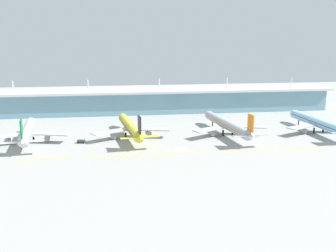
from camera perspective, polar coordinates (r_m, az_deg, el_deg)
ground_plane at (r=204.44m, az=2.26°, el=-3.65°), size 600.00×600.00×0.00m
terminal_building at (r=310.73m, az=-1.45°, el=3.92°), size 288.00×34.00×27.81m
airliner_nearest at (r=231.88m, az=-20.50°, el=-0.82°), size 48.44×61.64×18.90m
airliner_near_middle at (r=229.58m, az=-5.71°, el=-0.18°), size 48.38×66.34×18.90m
airliner_far_middle at (r=238.02m, az=8.93°, el=0.19°), size 48.45×71.33×18.90m
airliner_farthest at (r=259.25m, az=21.72°, el=0.47°), size 48.73×67.48×18.90m
taxiway_stripe_west at (r=198.17m, az=-18.08°, el=-4.83°), size 28.00×0.70×0.04m
taxiway_stripe_mid_west at (r=195.01m, az=-8.17°, el=-4.59°), size 28.00×0.70×0.04m
taxiway_stripe_centre at (r=197.74m, az=1.75°, el=-4.22°), size 28.00×0.70×0.04m
taxiway_stripe_mid_east at (r=206.11m, az=11.12°, el=-3.74°), size 28.00×0.70×0.04m
taxiway_stripe_east at (r=219.49m, az=19.55°, el=-3.23°), size 28.00×0.70×0.04m
pushback_tug at (r=223.10m, az=-13.00°, el=-2.26°), size 4.78×3.23×1.85m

